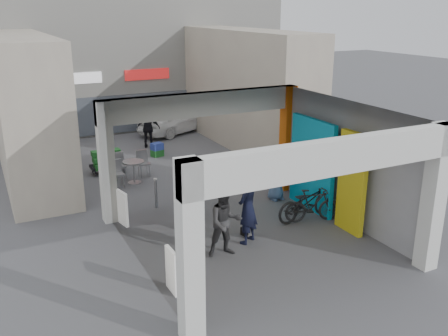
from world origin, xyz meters
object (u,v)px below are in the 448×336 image
produce_stand (108,164)px  bicycle_rear (313,205)px  man_back_turned (225,222)px  man_crates (148,128)px  cafe_set (128,172)px  man_elderly (277,177)px  man_with_dog (248,208)px  bicycle_front (306,202)px  white_van (176,119)px  border_collie (248,228)px

produce_stand → bicycle_rear: bearing=-37.9°
man_back_turned → man_crates: (1.47, 10.40, -0.01)m
cafe_set → bicycle_rear: (3.74, -5.78, 0.16)m
cafe_set → bicycle_rear: size_ratio=0.96×
man_elderly → produce_stand: bearing=123.7°
man_elderly → bicycle_rear: man_elderly is taller
man_with_dog → man_crates: (0.64, 10.04, -0.10)m
bicycle_front → bicycle_rear: bearing=-170.4°
man_crates → white_van: bearing=-114.0°
border_collie → bicycle_rear: size_ratio=0.36×
produce_stand → bicycle_front: (4.10, -6.80, 0.21)m
produce_stand → bicycle_rear: (4.16, -7.02, 0.17)m
bicycle_rear → man_crates: bearing=25.0°
man_with_dog → border_collie: bearing=-155.6°
bicycle_front → white_van: bearing=-8.4°
man_with_dog → white_van: (2.66, 12.00, -0.29)m
man_back_turned → border_collie: bearing=40.5°
man_crates → bicycle_front: (1.61, -9.49, -0.33)m
produce_stand → man_crates: 3.70m
cafe_set → bicycle_rear: bearing=-57.1°
cafe_set → man_elderly: size_ratio=1.06×
border_collie → man_with_dog: (-0.17, -0.26, 0.72)m
cafe_set → man_back_turned: size_ratio=0.90×
man_with_dog → bicycle_rear: size_ratio=1.17×
man_elderly → white_van: 9.75m
produce_stand → man_crates: man_crates is taller
man_back_turned → white_van: bearing=82.8°
produce_stand → bicycle_front: size_ratio=0.62×
man_back_turned → man_elderly: (3.15, 2.62, -0.13)m
produce_stand → man_crates: bearing=68.6°
border_collie → bicycle_rear: bearing=-9.0°
produce_stand → man_crates: (2.49, 2.68, 0.53)m
produce_stand → man_elderly: bearing=-29.3°
man_with_dog → man_back_turned: man_with_dog is taller
cafe_set → white_van: bearing=55.2°
cafe_set → bicycle_rear: 6.89m
bicycle_rear → man_back_turned: bearing=117.7°
man_crates → border_collie: bearing=109.1°
produce_stand → man_back_turned: man_back_turned is taller
border_collie → man_elderly: bearing=32.0°
cafe_set → man_back_turned: 6.53m
man_back_turned → man_crates: bearing=90.5°
border_collie → man_back_turned: size_ratio=0.34×
cafe_set → border_collie: cafe_set is taller
man_back_turned → man_elderly: 4.10m
man_crates → white_van: size_ratio=0.44×
produce_stand → bicycle_rear: size_ratio=0.76×
border_collie → man_with_dog: size_ratio=0.31×
border_collie → man_crates: bearing=76.3°
bicycle_front → man_crates: bearing=3.3°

